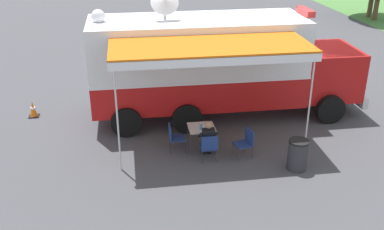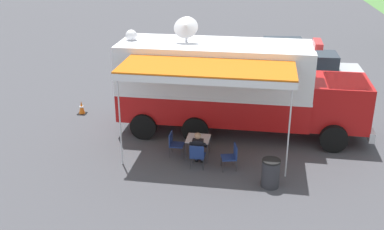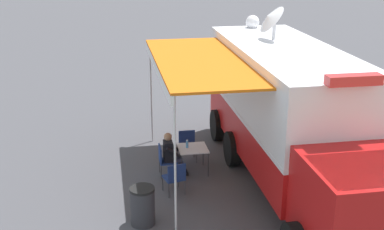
{
  "view_description": "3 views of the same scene",
  "coord_description": "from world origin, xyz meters",
  "px_view_note": "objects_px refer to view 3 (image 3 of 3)",
  "views": [
    {
      "loc": [
        14.51,
        -2.81,
        6.79
      ],
      "look_at": [
        2.25,
        -0.59,
        1.08
      ],
      "focal_mm": 42.18,
      "sensor_mm": 36.0,
      "label": 1
    },
    {
      "loc": [
        16.84,
        1.3,
        7.49
      ],
      "look_at": [
        1.86,
        -0.62,
        1.34
      ],
      "focal_mm": 43.27,
      "sensor_mm": 36.0,
      "label": 2
    },
    {
      "loc": [
        5.03,
        12.2,
        6.15
      ],
      "look_at": [
        2.33,
        -0.98,
        1.46
      ],
      "focal_mm": 46.98,
      "sensor_mm": 36.0,
      "label": 3
    }
  ],
  "objects_px": {
    "folding_chair_at_table": "(165,158)",
    "traffic_cone": "(249,98)",
    "folding_chair_beside_table": "(187,143)",
    "seated_responder": "(171,153)",
    "folding_chair_spare_by_truck": "(175,176)",
    "water_bottle": "(187,144)",
    "command_truck": "(292,113)",
    "folding_table": "(193,150)",
    "trash_bin": "(143,206)"
  },
  "relations": [
    {
      "from": "seated_responder",
      "to": "trash_bin",
      "type": "bearing_deg",
      "value": 66.03
    },
    {
      "from": "folding_chair_spare_by_truck",
      "to": "traffic_cone",
      "type": "relative_size",
      "value": 1.5
    },
    {
      "from": "command_truck",
      "to": "folding_chair_spare_by_truck",
      "type": "bearing_deg",
      "value": 2.26
    },
    {
      "from": "water_bottle",
      "to": "traffic_cone",
      "type": "distance_m",
      "value": 6.47
    },
    {
      "from": "folding_chair_beside_table",
      "to": "trash_bin",
      "type": "relative_size",
      "value": 0.96
    },
    {
      "from": "folding_chair_at_table",
      "to": "trash_bin",
      "type": "distance_m",
      "value": 2.53
    },
    {
      "from": "water_bottle",
      "to": "traffic_cone",
      "type": "bearing_deg",
      "value": -123.22
    },
    {
      "from": "folding_table",
      "to": "folding_chair_spare_by_truck",
      "type": "relative_size",
      "value": 0.95
    },
    {
      "from": "command_truck",
      "to": "traffic_cone",
      "type": "distance_m",
      "value": 6.81
    },
    {
      "from": "folding_chair_at_table",
      "to": "traffic_cone",
      "type": "height_order",
      "value": "folding_chair_at_table"
    },
    {
      "from": "folding_chair_spare_by_truck",
      "to": "water_bottle",
      "type": "bearing_deg",
      "value": -113.92
    },
    {
      "from": "trash_bin",
      "to": "folding_table",
      "type": "bearing_deg",
      "value": -124.29
    },
    {
      "from": "command_truck",
      "to": "trash_bin",
      "type": "height_order",
      "value": "command_truck"
    },
    {
      "from": "water_bottle",
      "to": "folding_chair_beside_table",
      "type": "xyz_separation_m",
      "value": [
        -0.17,
        -0.8,
        -0.32
      ]
    },
    {
      "from": "command_truck",
      "to": "folding_table",
      "type": "bearing_deg",
      "value": -24.35
    },
    {
      "from": "seated_responder",
      "to": "traffic_cone",
      "type": "relative_size",
      "value": 2.16
    },
    {
      "from": "command_truck",
      "to": "folding_table",
      "type": "height_order",
      "value": "command_truck"
    },
    {
      "from": "folding_chair_beside_table",
      "to": "folding_chair_spare_by_truck",
      "type": "relative_size",
      "value": 1.0
    },
    {
      "from": "folding_table",
      "to": "trash_bin",
      "type": "relative_size",
      "value": 0.91
    },
    {
      "from": "water_bottle",
      "to": "folding_chair_beside_table",
      "type": "height_order",
      "value": "water_bottle"
    },
    {
      "from": "folding_chair_beside_table",
      "to": "seated_responder",
      "type": "relative_size",
      "value": 0.7
    },
    {
      "from": "seated_responder",
      "to": "folding_chair_beside_table",
      "type": "bearing_deg",
      "value": -124.31
    },
    {
      "from": "water_bottle",
      "to": "command_truck",
      "type": "bearing_deg",
      "value": 155.98
    },
    {
      "from": "command_truck",
      "to": "folding_chair_at_table",
      "type": "relative_size",
      "value": 10.99
    },
    {
      "from": "folding_table",
      "to": "seated_responder",
      "type": "height_order",
      "value": "seated_responder"
    },
    {
      "from": "trash_bin",
      "to": "seated_responder",
      "type": "bearing_deg",
      "value": -113.97
    },
    {
      "from": "folding_table",
      "to": "command_truck",
      "type": "bearing_deg",
      "value": 155.65
    },
    {
      "from": "command_truck",
      "to": "traffic_cone",
      "type": "height_order",
      "value": "command_truck"
    },
    {
      "from": "folding_chair_at_table",
      "to": "traffic_cone",
      "type": "distance_m",
      "value": 6.92
    },
    {
      "from": "command_truck",
      "to": "folding_chair_beside_table",
      "type": "height_order",
      "value": "command_truck"
    },
    {
      "from": "folding_chair_spare_by_truck",
      "to": "folding_chair_at_table",
      "type": "bearing_deg",
      "value": -85.19
    },
    {
      "from": "folding_table",
      "to": "traffic_cone",
      "type": "distance_m",
      "value": 6.42
    },
    {
      "from": "folding_table",
      "to": "trash_bin",
      "type": "xyz_separation_m",
      "value": [
        1.67,
        2.44,
        -0.22
      ]
    },
    {
      "from": "folding_chair_spare_by_truck",
      "to": "traffic_cone",
      "type": "xyz_separation_m",
      "value": [
        -4.09,
        -6.65,
        -0.23
      ]
    },
    {
      "from": "folding_chair_at_table",
      "to": "seated_responder",
      "type": "distance_m",
      "value": 0.23
    },
    {
      "from": "water_bottle",
      "to": "trash_bin",
      "type": "height_order",
      "value": "water_bottle"
    },
    {
      "from": "folding_chair_at_table",
      "to": "traffic_cone",
      "type": "relative_size",
      "value": 1.5
    },
    {
      "from": "folding_table",
      "to": "water_bottle",
      "type": "distance_m",
      "value": 0.23
    },
    {
      "from": "folding_chair_beside_table",
      "to": "folding_chair_spare_by_truck",
      "type": "height_order",
      "value": "same"
    },
    {
      "from": "folding_chair_at_table",
      "to": "traffic_cone",
      "type": "xyz_separation_m",
      "value": [
        -4.18,
        -5.51,
        -0.23
      ]
    },
    {
      "from": "folding_chair_spare_by_truck",
      "to": "command_truck",
      "type": "bearing_deg",
      "value": -177.74
    },
    {
      "from": "water_bottle",
      "to": "trash_bin",
      "type": "distance_m",
      "value": 2.94
    },
    {
      "from": "folding_chair_at_table",
      "to": "folding_chair_spare_by_truck",
      "type": "xyz_separation_m",
      "value": [
        -0.1,
        1.14,
        0.0
      ]
    },
    {
      "from": "command_truck",
      "to": "seated_responder",
      "type": "bearing_deg",
      "value": -18.62
    },
    {
      "from": "water_bottle",
      "to": "folding_chair_beside_table",
      "type": "bearing_deg",
      "value": -101.69
    },
    {
      "from": "command_truck",
      "to": "folding_chair_beside_table",
      "type": "bearing_deg",
      "value": -39.16
    },
    {
      "from": "folding_chair_at_table",
      "to": "traffic_cone",
      "type": "bearing_deg",
      "value": -127.22
    },
    {
      "from": "folding_table",
      "to": "folding_chair_beside_table",
      "type": "relative_size",
      "value": 0.95
    },
    {
      "from": "command_truck",
      "to": "traffic_cone",
      "type": "bearing_deg",
      "value": -98.69
    },
    {
      "from": "command_truck",
      "to": "seated_responder",
      "type": "distance_m",
      "value": 3.42
    }
  ]
}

